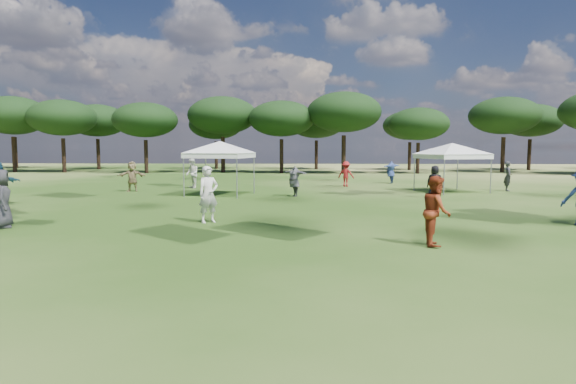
% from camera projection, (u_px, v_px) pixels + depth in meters
% --- Properties ---
extents(tree_line, '(108.78, 17.63, 7.77)m').
position_uv_depth(tree_line, '(333.00, 117.00, 47.77)').
color(tree_line, black).
rests_on(tree_line, ground).
extents(tent_left, '(5.84, 5.84, 3.08)m').
position_uv_depth(tent_left, '(220.00, 144.00, 24.55)').
color(tent_left, gray).
rests_on(tent_left, ground).
extents(tent_right, '(5.83, 5.83, 2.99)m').
position_uv_depth(tent_right, '(452.00, 145.00, 26.33)').
color(tent_right, gray).
rests_on(tent_right, ground).
extents(festival_crowd, '(29.55, 22.30, 1.89)m').
position_uv_depth(festival_crowd, '(296.00, 181.00, 22.95)').
color(festival_crowd, black).
rests_on(festival_crowd, ground).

